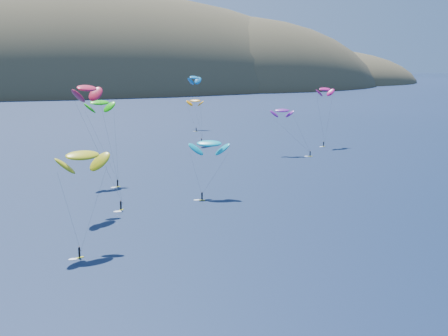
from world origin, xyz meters
name	(u,v)px	position (x,y,z in m)	size (l,w,h in m)	color
island	(80,99)	(39.40, 562.36, -10.74)	(730.00, 300.00, 210.00)	#3D3526
kitesurfer_2	(82,155)	(-20.17, 63.65, 16.07)	(10.74, 11.21, 18.82)	yellow
kitesurfer_3	(100,103)	(-8.61, 119.04, 20.67)	(9.33, 12.98, 23.09)	yellow
kitesurfer_4	(194,78)	(36.56, 181.94, 24.17)	(8.80, 9.66, 26.60)	yellow
kitesurfer_5	(209,144)	(13.02, 94.13, 12.32)	(10.08, 9.33, 14.90)	yellow
kitesurfer_6	(282,111)	(55.52, 144.44, 14.42)	(10.97, 12.60, 16.56)	yellow
kitesurfer_8	(325,89)	(78.89, 157.89, 20.25)	(8.97, 7.97, 22.60)	yellow
kitesurfer_9	(87,88)	(-15.22, 92.03, 25.93)	(10.95, 11.80, 28.66)	yellow
kitesurfer_11	(195,101)	(48.67, 220.52, 12.39)	(8.25, 14.24, 14.56)	yellow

